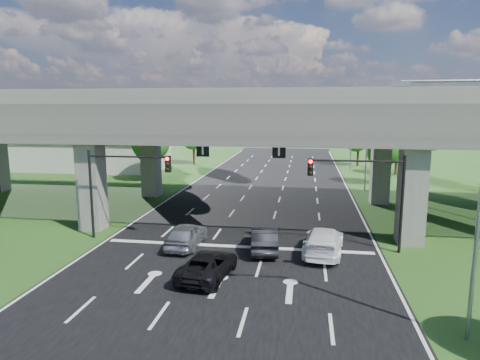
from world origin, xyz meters
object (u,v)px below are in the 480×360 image
(signal_left, at_px, (121,178))
(car_trailing, at_px, (208,265))
(car_white, at_px, (324,241))
(car_silver, at_px, (187,235))
(signal_right, at_px, (366,185))
(streetlight_far, at_px, (363,136))
(streetlight_beyond, at_px, (349,128))
(car_dark, at_px, (264,239))
(streetlight_near, at_px, (470,190))

(signal_left, bearing_deg, car_trailing, -38.03)
(car_trailing, bearing_deg, car_white, -135.55)
(car_silver, relative_size, car_trailing, 0.95)
(signal_right, distance_m, streetlight_far, 20.25)
(car_silver, height_order, car_white, car_white)
(streetlight_far, distance_m, streetlight_beyond, 16.00)
(car_trailing, bearing_deg, car_silver, -55.00)
(signal_left, height_order, car_silver, signal_left)
(streetlight_beyond, xyz_separation_m, car_dark, (-8.30, -37.00, -5.07))
(streetlight_near, distance_m, car_silver, 16.78)
(streetlight_far, distance_m, car_trailing, 28.29)
(signal_right, height_order, streetlight_near, streetlight_near)
(signal_left, relative_size, car_dark, 1.32)
(streetlight_far, xyz_separation_m, streetlight_beyond, (0.00, 16.00, 0.00))
(car_dark, bearing_deg, signal_right, -177.84)
(signal_left, height_order, car_white, signal_left)
(streetlight_far, height_order, car_silver, streetlight_far)
(streetlight_far, relative_size, car_dark, 2.21)
(streetlight_near, xyz_separation_m, car_dark, (-8.30, 9.00, -5.07))
(car_silver, bearing_deg, car_trailing, 120.11)
(signal_left, relative_size, streetlight_near, 0.60)
(signal_left, xyz_separation_m, streetlight_beyond, (17.92, 36.06, 1.66))
(streetlight_beyond, relative_size, car_silver, 2.22)
(car_silver, xyz_separation_m, car_dark, (4.94, 0.00, -0.02))
(streetlight_far, height_order, car_dark, streetlight_far)
(car_silver, distance_m, car_white, 8.54)
(streetlight_beyond, bearing_deg, streetlight_far, -90.00)
(streetlight_near, bearing_deg, car_dark, 132.67)
(car_white, xyz_separation_m, car_trailing, (-6.09, -4.64, -0.13))
(streetlight_near, xyz_separation_m, streetlight_far, (0.00, 30.00, 0.00))
(signal_right, bearing_deg, car_white, -158.75)
(signal_right, height_order, car_white, signal_right)
(car_dark, bearing_deg, car_white, 173.27)
(signal_right, distance_m, signal_left, 15.65)
(signal_right, distance_m, car_dark, 6.99)
(car_trailing, bearing_deg, streetlight_beyond, -97.35)
(streetlight_far, xyz_separation_m, car_trailing, (-10.79, -25.64, -5.16))
(signal_right, height_order, car_silver, signal_right)
(signal_left, xyz_separation_m, streetlight_near, (17.92, -9.94, 1.66))
(signal_right, distance_m, streetlight_near, 10.33)
(signal_right, bearing_deg, car_trailing, -146.77)
(car_white, bearing_deg, streetlight_beyond, -90.86)
(car_dark, bearing_deg, streetlight_beyond, -109.37)
(streetlight_near, relative_size, car_trailing, 2.10)
(car_white, distance_m, car_trailing, 7.66)
(streetlight_far, bearing_deg, car_white, -102.61)
(signal_left, bearing_deg, streetlight_far, 48.22)
(streetlight_near, distance_m, streetlight_beyond, 46.00)
(car_white, height_order, car_trailing, car_white)
(signal_left, relative_size, streetlight_beyond, 0.60)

